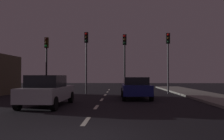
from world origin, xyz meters
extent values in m
plane|color=black|center=(0.00, 7.00, 0.00)|extent=(80.00, 80.00, 0.00)
cube|color=silver|center=(0.00, 2.60, 0.00)|extent=(0.16, 1.60, 0.01)
cube|color=silver|center=(0.00, 6.40, 0.00)|extent=(0.16, 1.60, 0.01)
cube|color=silver|center=(0.00, 10.20, 0.00)|extent=(0.16, 1.60, 0.01)
cube|color=silver|center=(0.00, 14.00, 0.00)|extent=(0.16, 1.60, 0.01)
cube|color=silver|center=(0.00, 17.80, 0.00)|extent=(0.16, 1.60, 0.01)
cube|color=silver|center=(0.00, 21.60, 0.00)|extent=(0.16, 1.60, 0.01)
cylinder|color=black|center=(-5.16, 15.17, 2.44)|extent=(0.14, 0.14, 4.89)
cube|color=#382D0C|center=(-5.16, 15.17, 4.44)|extent=(0.32, 0.24, 0.90)
sphere|color=#3F0C0C|center=(-5.16, 15.01, 4.74)|extent=(0.20, 0.20, 0.20)
sphere|color=#3F2D0C|center=(-5.16, 15.01, 4.44)|extent=(0.20, 0.20, 0.20)
sphere|color=#19D84C|center=(-5.16, 15.01, 4.14)|extent=(0.20, 0.20, 0.20)
cylinder|color=#4C4C51|center=(-1.70, 15.17, 2.66)|extent=(0.14, 0.14, 5.32)
cube|color=black|center=(-1.70, 15.17, 4.87)|extent=(0.32, 0.24, 0.90)
sphere|color=red|center=(-1.70, 15.01, 5.17)|extent=(0.20, 0.20, 0.20)
sphere|color=#3F2D0C|center=(-1.70, 15.01, 4.87)|extent=(0.20, 0.20, 0.20)
sphere|color=#0C3319|center=(-1.70, 15.01, 4.57)|extent=(0.20, 0.20, 0.20)
cylinder|color=#2D2D30|center=(1.61, 15.17, 2.56)|extent=(0.14, 0.14, 5.11)
cube|color=black|center=(1.61, 15.17, 4.66)|extent=(0.32, 0.24, 0.90)
sphere|color=red|center=(1.61, 15.01, 4.96)|extent=(0.20, 0.20, 0.20)
sphere|color=#3F2D0C|center=(1.61, 15.01, 4.66)|extent=(0.20, 0.20, 0.20)
sphere|color=#0C3319|center=(1.61, 15.01, 4.36)|extent=(0.20, 0.20, 0.20)
cylinder|color=#4C4C51|center=(5.31, 15.17, 2.60)|extent=(0.14, 0.14, 5.21)
cube|color=black|center=(5.31, 15.17, 4.76)|extent=(0.32, 0.24, 0.90)
sphere|color=red|center=(5.31, 15.01, 5.06)|extent=(0.20, 0.20, 0.20)
sphere|color=#3F2D0C|center=(5.31, 15.01, 4.76)|extent=(0.20, 0.20, 0.20)
sphere|color=#0C3319|center=(5.31, 15.01, 4.46)|extent=(0.20, 0.20, 0.20)
cube|color=navy|center=(2.25, 10.91, 0.65)|extent=(1.86, 4.32, 0.66)
cube|color=black|center=(2.25, 10.69, 1.22)|extent=(1.61, 1.95, 0.49)
cylinder|color=black|center=(1.39, 12.49, 0.32)|extent=(0.23, 0.64, 0.64)
cylinder|color=black|center=(3.07, 12.52, 0.32)|extent=(0.23, 0.64, 0.64)
cylinder|color=black|center=(1.43, 9.30, 0.32)|extent=(0.23, 0.64, 0.64)
cylinder|color=black|center=(3.11, 9.32, 0.32)|extent=(0.23, 0.64, 0.64)
cube|color=silver|center=(-2.54, 6.72, 0.65)|extent=(1.89, 4.48, 0.67)
cube|color=black|center=(-2.54, 6.50, 1.29)|extent=(1.62, 2.03, 0.59)
cylinder|color=black|center=(-3.33, 8.41, 0.32)|extent=(0.23, 0.64, 0.64)
cylinder|color=black|center=(-1.67, 8.37, 0.32)|extent=(0.23, 0.64, 0.64)
cylinder|color=black|center=(-3.41, 5.07, 0.32)|extent=(0.23, 0.64, 0.64)
cylinder|color=black|center=(-1.74, 5.03, 0.32)|extent=(0.23, 0.64, 0.64)
camera|label=1|loc=(1.13, -5.72, 1.55)|focal=39.09mm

